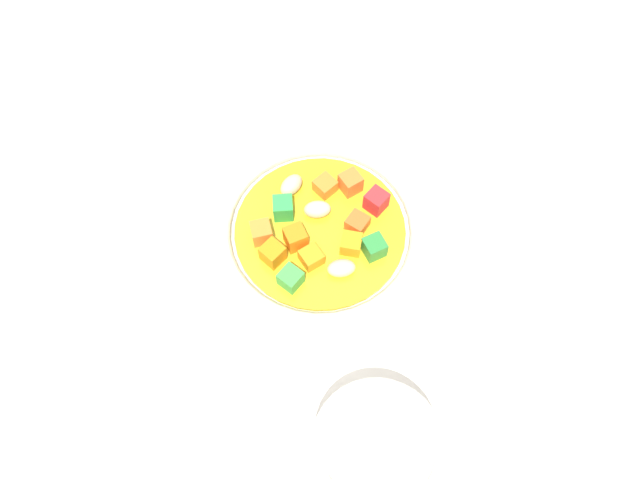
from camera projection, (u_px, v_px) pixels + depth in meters
ground_plane at (320, 257)px, 59.53cm from camera, size 140.00×140.00×2.00cm
soup_bowl_main at (320, 238)px, 55.91cm from camera, size 19.21×19.21×6.82cm
spoon at (466, 210)px, 60.25cm from camera, size 11.82×21.02×0.88cm
side_bowl_small at (377, 448)px, 48.23cm from camera, size 10.48×10.48×4.39cm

